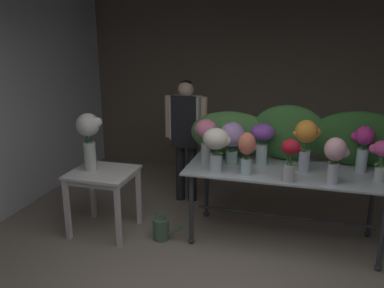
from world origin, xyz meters
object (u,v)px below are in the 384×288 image
at_px(side_table_white, 103,180).
at_px(vase_blush_stock, 335,156).
at_px(vase_coral_dahlias, 247,150).
at_px(vase_crimson_ranunculus, 290,157).
at_px(vase_sunset_peonies, 306,139).
at_px(display_table_glass, 285,180).
at_px(florist, 186,129).
at_px(vase_ivory_hydrangea, 216,144).
at_px(vase_lilac_tulips, 232,138).
at_px(vase_violet_snapdragons, 263,138).
at_px(vase_magenta_roses, 364,144).
at_px(watering_can, 161,229).
at_px(vase_fuchsia_freesia, 381,156).
at_px(vase_white_roses_tall, 89,135).
at_px(vase_rosy_lilies, 206,134).

distance_m(side_table_white, vase_blush_stock, 2.45).
bearing_deg(vase_blush_stock, vase_coral_dahlias, 177.93).
xyz_separation_m(vase_crimson_ranunculus, vase_sunset_peonies, (0.14, 0.33, 0.10)).
relative_size(display_table_glass, florist, 1.27).
relative_size(side_table_white, vase_blush_stock, 1.62).
bearing_deg(florist, vase_blush_stock, -30.62).
distance_m(vase_ivory_hydrangea, vase_coral_dahlias, 0.31).
bearing_deg(vase_ivory_hydrangea, vase_coral_dahlias, 1.57).
distance_m(vase_crimson_ranunculus, vase_ivory_hydrangea, 0.74).
distance_m(vase_lilac_tulips, vase_blush_stock, 1.08).
relative_size(vase_blush_stock, vase_sunset_peonies, 0.83).
height_order(vase_violet_snapdragons, vase_blush_stock, vase_violet_snapdragons).
distance_m(side_table_white, vase_coral_dahlias, 1.64).
relative_size(vase_lilac_tulips, vase_magenta_roses, 0.96).
bearing_deg(display_table_glass, vase_lilac_tulips, 177.59).
xyz_separation_m(vase_lilac_tulips, vase_blush_stock, (1.03, -0.32, -0.02)).
bearing_deg(vase_ivory_hydrangea, vase_violet_snapdragons, 39.47).
xyz_separation_m(side_table_white, vase_coral_dahlias, (1.58, 0.07, 0.45)).
xyz_separation_m(florist, watering_can, (0.04, -1.09, -0.87)).
relative_size(vase_violet_snapdragons, vase_sunset_peonies, 0.84).
xyz_separation_m(florist, vase_violet_snapdragons, (1.05, -0.67, 0.12)).
bearing_deg(vase_violet_snapdragons, vase_fuchsia_freesia, -10.11).
bearing_deg(vase_magenta_roses, vase_fuchsia_freesia, -63.98).
height_order(vase_lilac_tulips, vase_white_roses_tall, vase_white_roses_tall).
bearing_deg(vase_sunset_peonies, display_table_glass, 170.77).
xyz_separation_m(vase_lilac_tulips, vase_coral_dahlias, (0.20, -0.29, -0.04)).
height_order(vase_lilac_tulips, vase_blush_stock, vase_lilac_tulips).
bearing_deg(florist, vase_coral_dahlias, -47.40).
bearing_deg(vase_white_roses_tall, vase_rosy_lilies, 14.10).
relative_size(side_table_white, vase_ivory_hydrangea, 1.59).
relative_size(vase_blush_stock, watering_can, 1.28).
bearing_deg(vase_violet_snapdragons, florist, 147.55).
bearing_deg(vase_sunset_peonies, side_table_white, -171.79).
xyz_separation_m(vase_rosy_lilies, vase_lilac_tulips, (0.28, 0.05, -0.03)).
relative_size(vase_coral_dahlias, watering_can, 1.24).
xyz_separation_m(vase_violet_snapdragons, vase_lilac_tulips, (-0.32, -0.05, 0.00)).
distance_m(vase_lilac_tulips, watering_can, 1.27).
bearing_deg(vase_rosy_lilies, vase_blush_stock, -11.64).
relative_size(vase_blush_stock, vase_coral_dahlias, 1.03).
height_order(display_table_glass, vase_crimson_ranunculus, vase_crimson_ranunculus).
relative_size(display_table_glass, vase_lilac_tulips, 4.47).
bearing_deg(vase_violet_snapdragons, vase_ivory_hydrangea, -140.53).
distance_m(vase_lilac_tulips, vase_ivory_hydrangea, 0.32).
relative_size(vase_white_roses_tall, watering_can, 1.83).
distance_m(side_table_white, vase_violet_snapdragons, 1.82).
height_order(vase_lilac_tulips, vase_sunset_peonies, vase_sunset_peonies).
height_order(vase_coral_dahlias, watering_can, vase_coral_dahlias).
relative_size(side_table_white, vase_magenta_roses, 1.52).
height_order(vase_fuchsia_freesia, vase_white_roses_tall, vase_white_roses_tall).
xyz_separation_m(vase_fuchsia_freesia, watering_can, (-2.15, -0.22, -0.95)).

